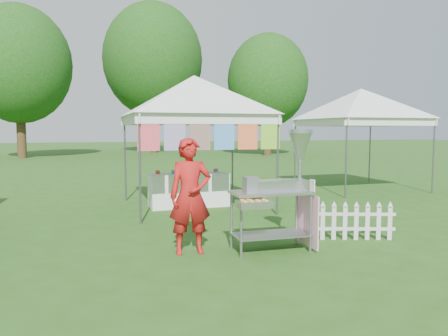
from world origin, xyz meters
name	(u,v)px	position (x,y,z in m)	size (l,w,h in m)	color
ground	(251,245)	(0.00, 0.00, 0.00)	(120.00, 120.00, 0.00)	#2A4E16
canopy_main	(194,76)	(0.00, 3.49, 2.99)	(4.24, 4.24, 3.45)	#59595E
canopy_right	(361,89)	(5.50, 5.00, 2.99)	(4.24, 4.24, 3.45)	#59595E
tree_left	(19,64)	(-6.00, 24.00, 5.83)	(6.40, 6.40, 9.53)	#3E2D16
tree_mid	(153,60)	(3.00, 28.00, 7.14)	(7.60, 7.60, 11.52)	#3E2D16
tree_right	(268,81)	(10.00, 22.00, 5.18)	(5.60, 5.60, 8.42)	#3E2D16
donut_cart	(283,180)	(0.34, -0.40, 1.05)	(1.31, 0.84, 1.78)	gray
vendor	(190,196)	(-0.99, -0.15, 0.83)	(0.61, 0.40, 1.66)	#B11715
picket_fence	(356,222)	(1.73, -0.24, 0.29)	(1.20, 0.44, 0.56)	silver
display_table	(189,190)	(-0.11, 3.64, 0.38)	(1.80, 0.70, 0.77)	white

